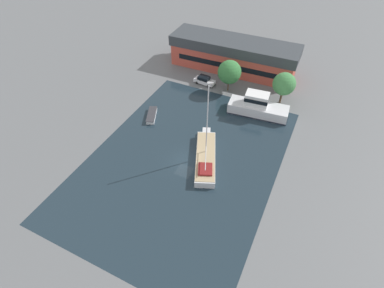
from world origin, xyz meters
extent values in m
plane|color=slate|center=(0.00, 0.00, 0.00)|extent=(440.00, 440.00, 0.00)
cube|color=#1E2D38|center=(0.00, 0.00, 0.00)|extent=(27.65, 38.63, 0.01)
cube|color=#C64C3D|center=(-3.08, 29.92, 2.24)|extent=(26.71, 8.16, 4.48)
cube|color=#383D42|center=(-3.08, 29.92, 5.55)|extent=(27.51, 8.40, 2.14)
cube|color=black|center=(-2.99, 26.15, 1.57)|extent=(2.40, 0.12, 3.14)
cube|color=black|center=(-2.99, 26.16, 2.46)|extent=(22.55, 0.60, 1.12)
cylinder|color=brown|center=(-0.83, 21.30, 1.21)|extent=(0.24, 0.24, 2.42)
sphere|color=#387A3D|center=(-0.83, 21.30, 4.14)|extent=(4.59, 4.59, 4.59)
cylinder|color=brown|center=(9.68, 21.75, 1.26)|extent=(0.37, 0.37, 2.51)
sphere|color=#428447|center=(9.68, 21.75, 4.10)|extent=(4.23, 4.23, 4.23)
cube|color=silver|center=(-6.08, 21.48, 0.63)|extent=(4.52, 2.25, 0.70)
cube|color=black|center=(-6.25, 21.50, 1.32)|extent=(2.41, 1.82, 0.67)
cube|color=black|center=(-5.12, 21.38, 1.28)|extent=(0.18, 1.46, 0.53)
cylinder|color=black|center=(-4.66, 22.16, 0.30)|extent=(0.62, 0.26, 0.60)
cylinder|color=black|center=(-4.82, 20.54, 0.30)|extent=(0.62, 0.26, 0.60)
cylinder|color=black|center=(-7.34, 22.42, 0.30)|extent=(0.62, 0.26, 0.60)
cylinder|color=black|center=(-7.50, 20.80, 0.30)|extent=(0.62, 0.26, 0.60)
cube|color=silver|center=(3.05, 1.38, 0.57)|extent=(6.87, 11.17, 1.13)
cube|color=silver|center=(0.74, 6.96, 0.57)|extent=(1.68, 1.61, 1.13)
cube|color=tan|center=(3.05, 1.38, 1.17)|extent=(6.59, 10.72, 0.08)
cylinder|color=silver|center=(2.74, 2.14, 7.11)|extent=(0.16, 0.16, 11.80)
cylinder|color=silver|center=(3.68, -0.12, 2.31)|extent=(1.98, 4.57, 0.12)
cube|color=maroon|center=(4.20, -1.38, 1.36)|extent=(2.81, 3.00, 0.30)
cube|color=silver|center=(6.82, 16.40, 0.97)|extent=(10.96, 4.66, 1.93)
cube|color=black|center=(6.82, 16.40, 0.15)|extent=(11.07, 4.75, 0.18)
cube|color=white|center=(6.29, 16.34, 3.09)|extent=(4.29, 2.99, 2.31)
cube|color=black|center=(6.29, 16.34, 3.32)|extent=(4.38, 3.06, 0.74)
cube|color=white|center=(-10.16, 7.16, 0.32)|extent=(2.98, 4.59, 0.63)
cube|color=#333338|center=(-10.16, 7.16, 0.67)|extent=(3.13, 4.79, 0.08)
camera|label=1|loc=(15.06, -28.28, 33.79)|focal=28.00mm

